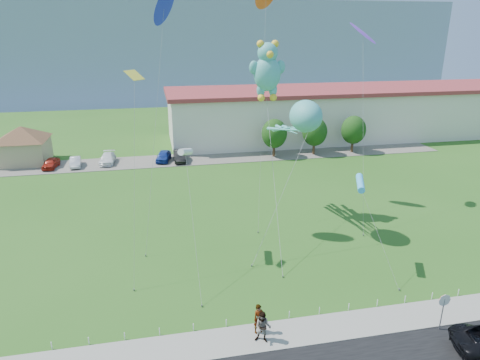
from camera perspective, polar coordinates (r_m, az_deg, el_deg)
name	(u,v)px	position (r m, az deg, el deg)	size (l,w,h in m)	color
ground	(268,307)	(29.09, 3.80, -16.59)	(160.00, 160.00, 0.00)	#285818
sidewalk	(280,335)	(26.97, 5.42, -19.83)	(80.00, 2.50, 0.10)	gray
parking_strip	(203,159)	(60.48, -4.91, 2.86)	(70.00, 6.00, 0.06)	#59544C
hill_ridge	(170,46)	(142.90, -9.36, 17.19)	(160.00, 50.00, 25.00)	#7590A2
pavilion	(22,141)	(64.68, -27.02, 4.64)	(9.20, 9.20, 5.00)	tan
warehouse	(349,112)	(75.30, 14.39, 8.79)	(61.00, 15.00, 8.20)	beige
stop_sign	(444,304)	(28.76, 25.54, -14.65)	(0.80, 0.07, 2.50)	slate
rope_fence	(274,317)	(27.94, 4.54, -17.69)	(26.05, 0.05, 0.50)	white
tree_near	(274,134)	(60.59, 4.60, 6.18)	(3.60, 3.60, 5.47)	#3F2B19
tree_mid	(315,132)	(62.49, 9.92, 6.36)	(3.60, 3.60, 5.47)	#3F2B19
tree_far	(354,130)	(64.90, 14.90, 6.47)	(3.60, 3.60, 5.47)	#3F2B19
pedestrian_left	(259,319)	(26.40, 2.53, -18.00)	(0.68, 0.45, 1.88)	gray
pedestrian_right	(263,327)	(25.76, 3.09, -19.02)	(0.94, 0.73, 1.94)	gray
parked_car_red	(51,163)	(61.10, -23.91, 2.07)	(1.50, 3.74, 1.27)	#A32114
parked_car_silver	(75,162)	(60.55, -21.10, 2.26)	(1.29, 3.70, 1.22)	silver
parked_car_white	(107,158)	(60.61, -17.26, 2.76)	(1.84, 4.52, 1.31)	white
parked_car_blue	(164,156)	(59.86, -10.16, 3.18)	(1.66, 4.11, 1.40)	navy
parked_car_black	(180,156)	(59.49, -8.07, 3.22)	(1.55, 4.45, 1.47)	black
octopus_kite	(301,122)	(36.49, 8.11, 7.70)	(6.83, 10.87, 11.80)	teal
teddy_bear_kite	(267,69)	(38.95, 3.67, 14.52)	(3.32, 12.67, 16.30)	teal
small_kite_orange	(266,0)	(42.63, 3.49, 22.84)	(3.40, 8.70, 20.96)	#FF521C
small_kite_white	(186,153)	(32.01, -7.26, 3.61)	(0.50, 8.40, 8.98)	white
small_kite_purple	(363,38)	(43.68, 16.11, 17.77)	(3.36, 8.92, 17.52)	purple
small_kite_cyan	(361,184)	(31.63, 15.78, -0.49)	(2.06, 4.85, 7.21)	#38B1FF
small_kite_blue	(163,13)	(35.44, -10.19, 21.09)	(3.62, 5.12, 19.48)	#222AC0
small_kite_yellow	(134,102)	(30.78, -13.93, 10.02)	(1.70, 5.32, 14.58)	gold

